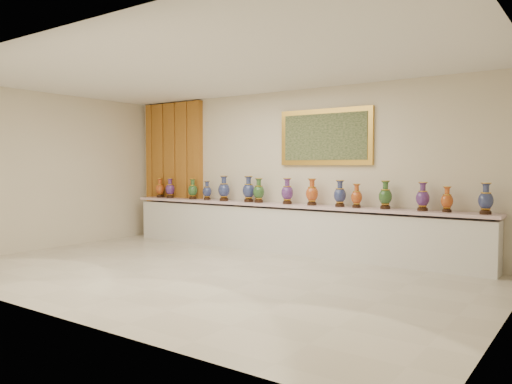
# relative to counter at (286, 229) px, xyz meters

# --- Properties ---
(ground) EXTENTS (8.00, 8.00, 0.00)m
(ground) POSITION_rel_counter_xyz_m (0.00, -2.27, -0.44)
(ground) COLOR beige
(ground) RESTS_ON ground
(room) EXTENTS (8.00, 8.00, 8.00)m
(room) POSITION_rel_counter_xyz_m (-2.43, 0.17, 1.16)
(room) COLOR beige
(room) RESTS_ON ground
(counter) EXTENTS (7.28, 0.48, 0.90)m
(counter) POSITION_rel_counter_xyz_m (0.00, 0.00, 0.00)
(counter) COLOR white
(counter) RESTS_ON ground
(vase_0) EXTENTS (0.26, 0.26, 0.42)m
(vase_0) POSITION_rel_counter_xyz_m (-3.30, 0.01, 0.65)
(vase_0) COLOR #321B0D
(vase_0) RESTS_ON counter
(vase_1) EXTENTS (0.26, 0.26, 0.43)m
(vase_1) POSITION_rel_counter_xyz_m (-2.98, 0.00, 0.66)
(vase_1) COLOR #321B0D
(vase_1) RESTS_ON counter
(vase_2) EXTENTS (0.23, 0.23, 0.43)m
(vase_2) POSITION_rel_counter_xyz_m (-2.29, -0.03, 0.66)
(vase_2) COLOR #321B0D
(vase_2) RESTS_ON counter
(vase_3) EXTENTS (0.19, 0.19, 0.39)m
(vase_3) POSITION_rel_counter_xyz_m (-1.91, -0.00, 0.64)
(vase_3) COLOR #321B0D
(vase_3) RESTS_ON counter
(vase_4) EXTENTS (0.23, 0.23, 0.50)m
(vase_4) POSITION_rel_counter_xyz_m (-1.43, -0.05, 0.69)
(vase_4) COLOR #321B0D
(vase_4) RESTS_ON counter
(vase_5) EXTENTS (0.26, 0.26, 0.50)m
(vase_5) POSITION_rel_counter_xyz_m (-0.85, -0.00, 0.69)
(vase_5) COLOR #321B0D
(vase_5) RESTS_ON counter
(vase_6) EXTENTS (0.28, 0.28, 0.47)m
(vase_6) POSITION_rel_counter_xyz_m (-0.59, -0.03, 0.67)
(vase_6) COLOR #321B0D
(vase_6) RESTS_ON counter
(vase_7) EXTENTS (0.29, 0.29, 0.47)m
(vase_7) POSITION_rel_counter_xyz_m (0.03, -0.01, 0.68)
(vase_7) COLOR #321B0D
(vase_7) RESTS_ON counter
(vase_8) EXTENTS (0.23, 0.23, 0.47)m
(vase_8) POSITION_rel_counter_xyz_m (0.54, -0.01, 0.68)
(vase_8) COLOR #321B0D
(vase_8) RESTS_ON counter
(vase_9) EXTENTS (0.22, 0.22, 0.45)m
(vase_9) POSITION_rel_counter_xyz_m (1.09, -0.02, 0.67)
(vase_9) COLOR #321B0D
(vase_9) RESTS_ON counter
(vase_10) EXTENTS (0.22, 0.22, 0.40)m
(vase_10) POSITION_rel_counter_xyz_m (1.40, -0.04, 0.64)
(vase_10) COLOR #321B0D
(vase_10) RESTS_ON counter
(vase_11) EXTENTS (0.27, 0.27, 0.46)m
(vase_11) POSITION_rel_counter_xyz_m (1.88, 0.00, 0.67)
(vase_11) COLOR #321B0D
(vase_11) RESTS_ON counter
(vase_12) EXTENTS (0.27, 0.27, 0.45)m
(vase_12) POSITION_rel_counter_xyz_m (2.48, 0.01, 0.66)
(vase_12) COLOR #321B0D
(vase_12) RESTS_ON counter
(vase_13) EXTENTS (0.18, 0.18, 0.39)m
(vase_13) POSITION_rel_counter_xyz_m (2.85, -0.01, 0.64)
(vase_13) COLOR #321B0D
(vase_13) RESTS_ON counter
(vase_14) EXTENTS (0.28, 0.28, 0.46)m
(vase_14) POSITION_rel_counter_xyz_m (3.39, -0.03, 0.67)
(vase_14) COLOR #321B0D
(vase_14) RESTS_ON counter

